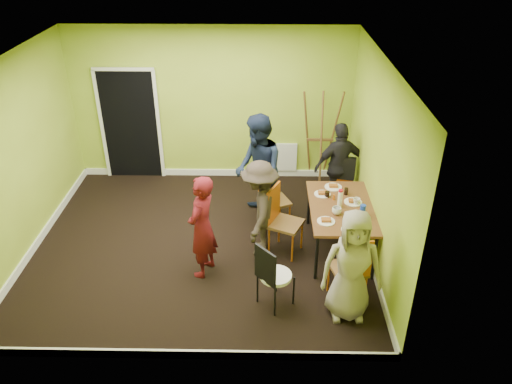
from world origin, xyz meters
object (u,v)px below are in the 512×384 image
at_px(easel, 320,138).
at_px(person_standing, 202,227).
at_px(orange_bottle, 334,197).
at_px(chair_front_end, 352,267).
at_px(blue_bottle, 363,211).
at_px(dining_table, 341,210).
at_px(thermos, 340,199).
at_px(person_front_end, 352,266).
at_px(person_left_far, 258,170).
at_px(person_left_near, 260,209).
at_px(chair_left_far, 270,197).
at_px(chair_bentwood, 272,273).
at_px(chair_back_end, 342,174).
at_px(person_back_end, 339,166).
at_px(chair_left_near, 281,217).

distance_m(easel, person_standing, 3.26).
bearing_deg(orange_bottle, chair_front_end, -86.60).
bearing_deg(blue_bottle, dining_table, 134.23).
xyz_separation_m(thermos, person_front_end, (-0.02, -1.36, -0.12)).
xyz_separation_m(thermos, person_standing, (-1.90, -0.56, -0.12)).
relative_size(person_left_far, person_left_near, 1.22).
relative_size(blue_bottle, person_front_end, 0.12).
xyz_separation_m(chair_left_far, chair_front_end, (1.00, -1.73, 0.01)).
xyz_separation_m(chair_left_far, chair_bentwood, (0.01, -1.81, -0.04)).
height_order(chair_back_end, chair_bentwood, chair_back_end).
bearing_deg(dining_table, person_front_end, -92.24).
distance_m(blue_bottle, person_back_end, 1.55).
height_order(easel, blue_bottle, easel).
bearing_deg(blue_bottle, person_left_far, 143.14).
bearing_deg(person_front_end, chair_bentwood, 171.93).
height_order(chair_left_near, orange_bottle, chair_left_near).
height_order(chair_front_end, orange_bottle, chair_front_end).
distance_m(chair_left_far, person_back_end, 1.36).
bearing_deg(chair_left_far, person_front_end, 2.62).
xyz_separation_m(chair_left_far, person_front_end, (0.95, -1.94, 0.19)).
distance_m(chair_left_far, chair_back_end, 1.33).
distance_m(chair_left_far, person_standing, 1.48).
xyz_separation_m(chair_back_end, person_left_far, (-1.38, -0.33, 0.23)).
bearing_deg(chair_left_far, chair_bentwood, -23.30).
distance_m(dining_table, easel, 2.14).
bearing_deg(easel, person_back_end, -73.68).
bearing_deg(person_left_far, chair_bentwood, -8.59).
bearing_deg(chair_left_near, dining_table, 117.40).
bearing_deg(person_left_far, orange_bottle, 45.72).
bearing_deg(thermos, person_left_near, -177.41).
distance_m(person_back_end, person_front_end, 2.66).
xyz_separation_m(chair_left_near, easel, (0.76, 2.17, 0.29)).
height_order(chair_bentwood, orange_bottle, chair_bentwood).
bearing_deg(chair_left_near, person_front_end, 56.28).
xyz_separation_m(chair_front_end, thermos, (-0.02, 1.15, 0.30)).
relative_size(chair_left_far, person_left_far, 0.56).
height_order(orange_bottle, person_left_far, person_left_far).
bearing_deg(thermos, person_front_end, -91.00).
xyz_separation_m(dining_table, chair_left_near, (-0.87, -0.04, -0.11)).
distance_m(chair_bentwood, person_standing, 1.17).
relative_size(chair_back_end, chair_front_end, 0.92).
bearing_deg(person_standing, person_front_end, 86.75).
bearing_deg(chair_bentwood, person_left_near, 146.36).
height_order(easel, person_left_near, easel).
height_order(easel, orange_bottle, easel).
relative_size(chair_left_far, person_front_end, 0.66).
bearing_deg(chair_back_end, chair_left_far, 41.06).
relative_size(person_left_far, person_front_end, 1.20).
xyz_separation_m(chair_front_end, easel, (-0.10, 3.29, 0.31)).
bearing_deg(dining_table, chair_front_end, -90.39).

